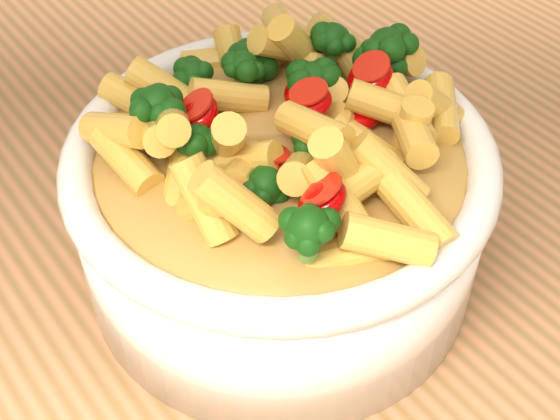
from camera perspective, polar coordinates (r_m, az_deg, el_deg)
table at (r=0.61m, az=-6.20°, el=-8.46°), size 1.20×0.80×0.90m
serving_bowl at (r=0.47m, az=0.00°, el=0.12°), size 0.25×0.25×0.11m
pasta_salad at (r=0.42m, az=0.00°, el=6.49°), size 0.20×0.20×0.04m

